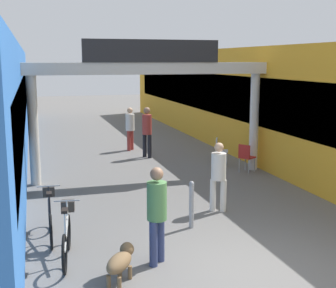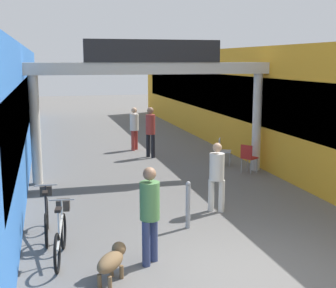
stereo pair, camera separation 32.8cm
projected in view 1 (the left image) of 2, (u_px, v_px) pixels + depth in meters
The scene contains 13 objects.
ground_plane at pixel (253, 273), 7.69m from camera, with size 80.00×80.00×0.00m, color #605E5B.
storefront_right at pixel (246, 97), 19.14m from camera, with size 3.00×26.00×3.88m.
arcade_sign_gateway at pixel (151, 81), 13.55m from camera, with size 7.40×0.47×4.03m.
pedestrian_with_dog at pixel (157, 209), 7.89m from camera, with size 0.48×0.48×1.70m.
pedestrian_companion at pixel (219, 173), 10.70m from camera, with size 0.46×0.46×1.61m.
pedestrian_carrying_crate at pixel (147, 129), 16.62m from camera, with size 0.47×0.47×1.81m.
pedestrian_elderly_walking at pixel (130, 126), 18.00m from camera, with size 0.48×0.48×1.66m.
dog_on_leash at pixel (121, 261), 7.32m from camera, with size 0.65×0.78×0.56m.
bicycle_silver_nearest at pixel (67, 235), 8.19m from camera, with size 0.46×1.68×0.98m.
bicycle_black_second at pixel (50, 216), 9.17m from camera, with size 0.46×1.69×0.98m.
bollard_post_metal at pixel (192, 204), 9.69m from camera, with size 0.10×0.10×1.00m.
cafe_chair_red_nearer at pixel (246, 155), 14.48m from camera, with size 0.55×0.55×0.89m.
cafe_chair_aluminium_farther at pixel (220, 149), 15.57m from camera, with size 0.53×0.53×0.89m.
Camera 1 is at (-3.35, -6.51, 3.46)m, focal length 50.00 mm.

